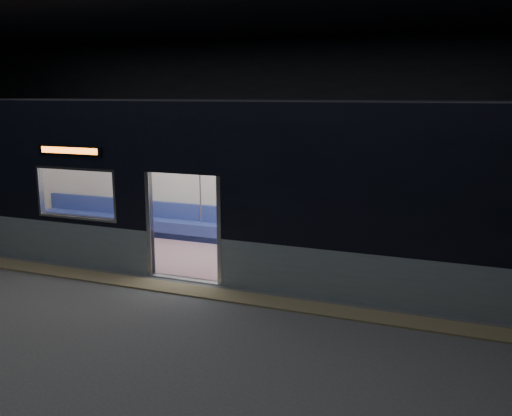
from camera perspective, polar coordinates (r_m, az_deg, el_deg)
The scene contains 7 objects.
station_floor at distance 9.65m, azimuth -10.41°, elevation -9.46°, with size 24.00×14.00×0.01m, color #47494C.
station_envelope at distance 8.99m, azimuth -11.31°, elevation 12.87°, with size 24.00×14.00×5.00m.
tactile_strip at distance 10.08m, azimuth -8.78°, elevation -8.31°, with size 22.80×0.50×0.03m, color #8C7F59.
metro_car at distance 11.35m, azimuth -4.12°, elevation 3.65°, with size 18.00×3.04×3.35m.
passenger at distance 11.50m, azimuth 18.24°, elevation -1.98°, with size 0.45×0.76×1.45m.
handbag at distance 11.29m, azimuth 18.03°, elevation -2.89°, with size 0.32×0.28×0.16m, color black.
transit_map at distance 11.66m, azimuth 21.78°, elevation 1.37°, with size 1.11×0.03×0.72m, color white.
Camera 1 is at (4.75, -7.63, 3.50)m, focal length 38.00 mm.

